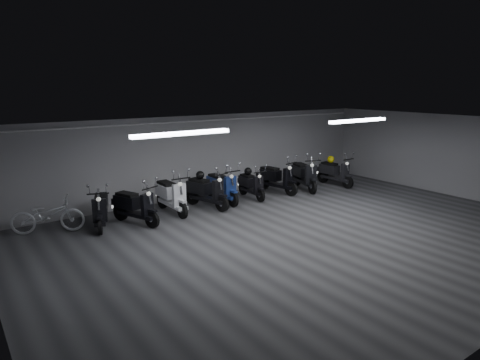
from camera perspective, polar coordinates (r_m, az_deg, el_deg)
floor at (r=11.23m, az=8.92°, el=-7.34°), size 14.00×10.00×0.01m
ceiling at (r=10.61m, az=9.44°, el=7.08°), size 14.00×10.00×0.01m
back_wall at (r=14.75m, az=-4.56°, el=3.24°), size 14.00×0.01×2.80m
right_wall at (r=16.45m, az=26.91°, el=2.89°), size 0.01×10.00×2.80m
fluor_strip_left at (r=9.65m, az=-7.78°, el=6.19°), size 2.40×0.18×0.08m
fluor_strip_right at (r=13.50m, az=15.58°, el=7.68°), size 2.40×0.18×0.08m
conduit at (r=14.52m, az=-4.47°, el=7.95°), size 13.60×0.05×0.05m
scooter_0 at (r=12.10m, az=-18.21°, el=-2.98°), size 1.21×1.91×1.35m
scooter_1 at (r=12.10m, az=-13.91°, el=-2.63°), size 1.26×1.96×1.38m
scooter_2 at (r=12.89m, az=-9.20°, el=-1.28°), size 0.68×1.98×1.47m
scooter_3 at (r=13.30m, az=-4.52°, el=-0.78°), size 1.13×2.04×1.44m
scooter_4 at (r=13.92m, az=-2.41°, el=-0.19°), size 0.64×1.91×1.42m
scooter_5 at (r=14.45m, az=1.57°, el=-0.05°), size 0.68×1.71×1.25m
scooter_7 at (r=15.18m, az=4.97°, el=0.91°), size 1.01×2.03×1.45m
scooter_8 at (r=15.78m, az=8.64°, el=1.34°), size 1.24×2.11×1.49m
scooter_9 at (r=16.68m, az=12.69°, el=1.58°), size 0.68×1.86×1.37m
bicycle at (r=12.19m, az=-24.44°, el=-3.83°), size 1.92×1.24×1.17m
helmet_0 at (r=14.59m, az=1.08°, el=1.19°), size 0.26×0.26×0.26m
helmet_1 at (r=13.42m, az=-5.37°, el=0.67°), size 0.27×0.27×0.27m
helmet_2 at (r=16.79m, az=12.07°, el=2.73°), size 0.28×0.28×0.28m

